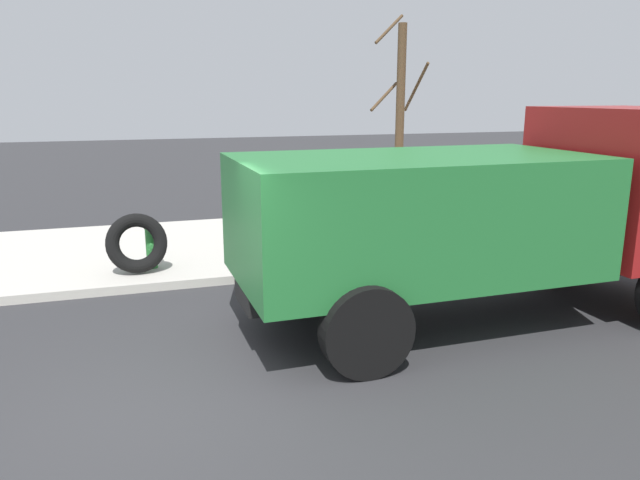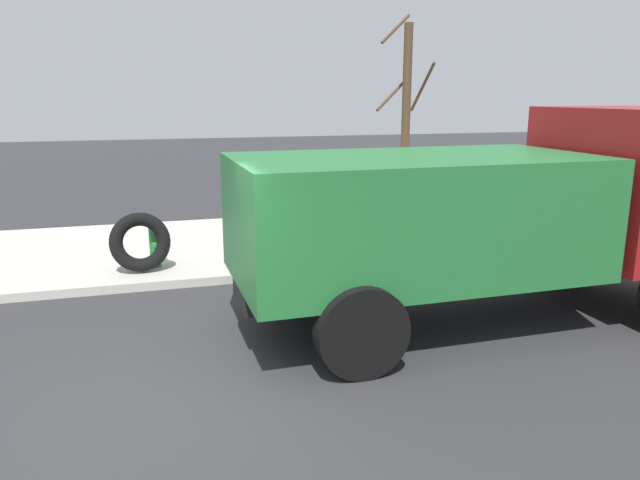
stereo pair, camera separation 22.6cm
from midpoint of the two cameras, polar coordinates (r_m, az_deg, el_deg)
name	(u,v)px [view 2 (the right image)]	position (r m, az deg, el deg)	size (l,w,h in m)	color
ground_plane	(152,408)	(6.75, -14.66, -15.09)	(80.00, 80.00, 0.00)	#2D2D30
sidewalk_curb	(145,251)	(12.83, -15.67, -0.96)	(36.00, 5.00, 0.15)	#BCB7AD
fire_hydrant	(155,242)	(11.21, -14.79, -0.14)	(0.22, 0.50, 0.87)	#2D8438
loose_tire	(140,242)	(10.94, -16.05, -0.20)	(1.04, 1.04, 0.23)	black
stop_sign	(295,188)	(10.83, -1.75, 4.88)	(0.76, 0.08, 2.02)	gray
dump_truck_green	(496,209)	(8.91, 17.01, 2.80)	(7.03, 2.88, 3.00)	#237033
bare_tree	(405,124)	(13.94, 8.53, 10.73)	(1.17, 1.04, 4.79)	#4C3823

